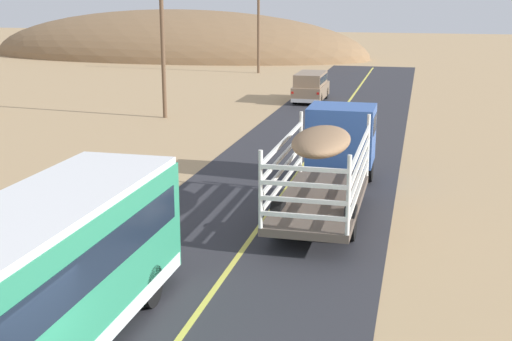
% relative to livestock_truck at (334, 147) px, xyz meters
% --- Properties ---
extents(livestock_truck, '(2.53, 9.70, 3.02)m').
position_rel_livestock_truck_xyz_m(livestock_truck, '(0.00, 0.00, 0.00)').
color(livestock_truck, '#3359A5').
rests_on(livestock_truck, road_surface).
extents(bus, '(2.54, 10.00, 3.21)m').
position_rel_livestock_truck_xyz_m(bus, '(-4.08, -13.28, -0.04)').
color(bus, '#2D8C66').
rests_on(bus, road_surface).
extents(car_far, '(1.90, 4.62, 1.93)m').
position_rel_livestock_truck_xyz_m(car_far, '(-4.32, 21.56, -0.70)').
color(car_far, '#8C7259').
rests_on(car_far, road_surface).
extents(power_pole_mid, '(2.20, 0.24, 8.47)m').
position_rel_livestock_truck_xyz_m(power_pole_mid, '(-11.64, 13.50, 2.74)').
color(power_pole_mid, brown).
rests_on(power_pole_mid, ground).
extents(power_pole_far, '(2.20, 0.24, 8.81)m').
position_rel_livestock_truck_xyz_m(power_pole_far, '(-11.64, 37.10, 2.91)').
color(power_pole_far, brown).
rests_on(power_pole_far, ground).
extents(distant_hill, '(44.69, 18.56, 10.57)m').
position_rel_livestock_truck_xyz_m(distant_hill, '(-24.90, 51.15, -1.79)').
color(distant_hill, olive).
rests_on(distant_hill, ground).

